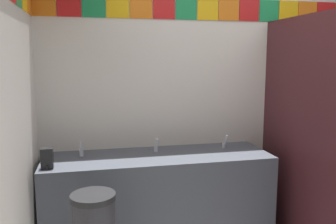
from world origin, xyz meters
TOP-DOWN VIEW (x-y plane):
  - wall_back at (-0.00, 1.47)m, footprint 3.74×0.09m
  - vanity_counter at (-0.85, 1.12)m, footprint 1.95×0.62m
  - faucet_left at (-1.50, 1.21)m, footprint 0.04×0.10m
  - faucet_center at (-0.85, 1.21)m, footprint 0.04×0.10m
  - faucet_right at (-0.19, 1.21)m, footprint 0.04×0.10m
  - soap_dispenser at (-1.74, 0.93)m, footprint 0.09×0.09m
  - toilet at (0.82, 1.00)m, footprint 0.39×0.49m

SIDE VIEW (x-z plane):
  - toilet at x=0.82m, z-range -0.07..0.67m
  - vanity_counter at x=-0.85m, z-range 0.01..0.83m
  - faucet_left at x=-1.50m, z-range 0.80..0.94m
  - faucet_center at x=-0.85m, z-range 0.80..0.94m
  - faucet_right at x=-0.19m, z-range 0.80..0.94m
  - soap_dispenser at x=-1.74m, z-range 0.82..0.98m
  - wall_back at x=0.00m, z-range 0.01..2.57m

